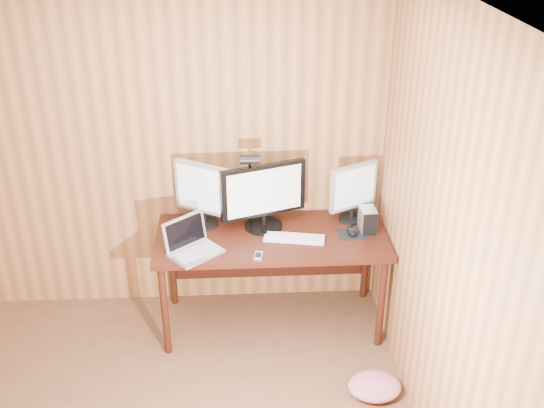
{
  "coord_description": "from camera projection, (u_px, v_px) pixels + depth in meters",
  "views": [
    {
      "loc": [
        0.72,
        -2.18,
        2.97
      ],
      "look_at": [
        0.93,
        1.58,
        1.02
      ],
      "focal_mm": 42.0,
      "sensor_mm": 36.0,
      "label": 1
    }
  ],
  "objects": [
    {
      "name": "phone",
      "position": [
        258.0,
        256.0,
        4.16
      ],
      "size": [
        0.07,
        0.11,
        0.01
      ],
      "rotation": [
        0.0,
        0.0,
        -0.17
      ],
      "color": "silver",
      "rests_on": "desk"
    },
    {
      "name": "desk",
      "position": [
        271.0,
        245.0,
        4.52
      ],
      "size": [
        1.6,
        0.7,
        0.75
      ],
      "color": "#35130B",
      "rests_on": "floor"
    },
    {
      "name": "room_shell",
      "position": [
        73.0,
        333.0,
        2.68
      ],
      "size": [
        4.0,
        4.0,
        4.0
      ],
      "color": "brown",
      "rests_on": "ground"
    },
    {
      "name": "monitor_right",
      "position": [
        353.0,
        191.0,
        4.5
      ],
      "size": [
        0.35,
        0.2,
        0.43
      ],
      "rotation": [
        0.0,
        0.0,
        0.47
      ],
      "color": "black",
      "rests_on": "desk"
    },
    {
      "name": "desk_lamp",
      "position": [
        250.0,
        177.0,
        4.37
      ],
      "size": [
        0.14,
        0.2,
        0.6
      ],
      "rotation": [
        0.0,
        0.0,
        -0.26
      ],
      "color": "black",
      "rests_on": "desk"
    },
    {
      "name": "mouse",
      "position": [
        352.0,
        231.0,
        4.41
      ],
      "size": [
        0.08,
        0.12,
        0.04
      ],
      "primitive_type": "ellipsoid",
      "rotation": [
        0.0,
        0.0,
        0.09
      ],
      "color": "black",
      "rests_on": "mousepad"
    },
    {
      "name": "fabric_pile",
      "position": [
        375.0,
        387.0,
        4.07
      ],
      "size": [
        0.4,
        0.35,
        0.11
      ],
      "primitive_type": null,
      "rotation": [
        0.0,
        0.0,
        0.23
      ],
      "color": "#CD637F",
      "rests_on": "floor"
    },
    {
      "name": "mousepad",
      "position": [
        352.0,
        234.0,
        4.42
      ],
      "size": [
        0.2,
        0.16,
        0.0
      ],
      "primitive_type": "cube",
      "rotation": [
        0.0,
        0.0,
        -0.0
      ],
      "color": "black",
      "rests_on": "desk"
    },
    {
      "name": "monitor_center",
      "position": [
        263.0,
        195.0,
        4.39
      ],
      "size": [
        0.59,
        0.27,
        0.48
      ],
      "rotation": [
        0.0,
        0.0,
        0.34
      ],
      "color": "black",
      "rests_on": "desk"
    },
    {
      "name": "speaker",
      "position": [
        360.0,
        207.0,
        4.65
      ],
      "size": [
        0.05,
        0.05,
        0.12
      ],
      "primitive_type": "cylinder",
      "color": "black",
      "rests_on": "desk"
    },
    {
      "name": "keyboard",
      "position": [
        294.0,
        238.0,
        4.35
      ],
      "size": [
        0.43,
        0.2,
        0.02
      ],
      "rotation": [
        0.0,
        0.0,
        -0.18
      ],
      "color": "white",
      "rests_on": "desk"
    },
    {
      "name": "monitor_left",
      "position": [
        202.0,
        193.0,
        4.42
      ],
      "size": [
        0.38,
        0.24,
        0.47
      ],
      "rotation": [
        0.0,
        0.0,
        -0.52
      ],
      "color": "black",
      "rests_on": "desk"
    },
    {
      "name": "laptop",
      "position": [
        191.0,
        244.0,
        4.19
      ],
      "size": [
        0.41,
        0.4,
        0.23
      ],
      "rotation": [
        0.0,
        0.0,
        0.7
      ],
      "color": "silver",
      "rests_on": "desk"
    },
    {
      "name": "hard_drive",
      "position": [
        368.0,
        220.0,
        4.43
      ],
      "size": [
        0.11,
        0.16,
        0.17
      ],
      "rotation": [
        0.0,
        0.0,
        0.06
      ],
      "color": "silver",
      "rests_on": "desk"
    }
  ]
}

